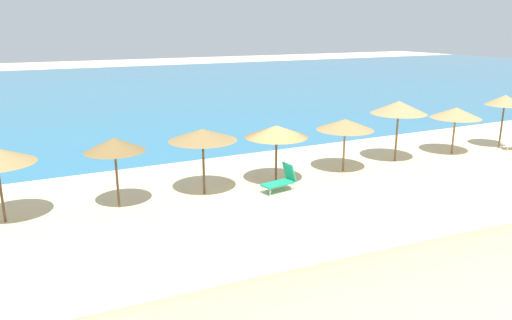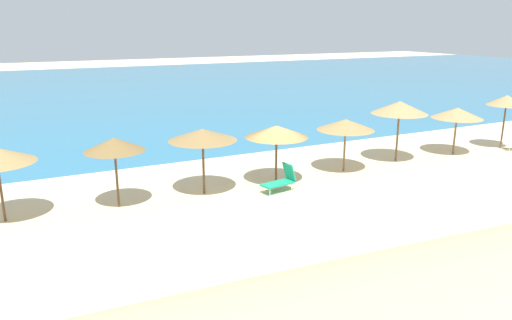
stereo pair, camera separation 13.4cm
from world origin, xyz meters
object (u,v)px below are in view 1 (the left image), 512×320
beach_umbrella_2 (114,145)px  beach_umbrella_7 (456,113)px  lounge_chair_0 (281,180)px  beach_umbrella_3 (203,135)px  beach_umbrella_4 (276,132)px  beach_umbrella_5 (345,125)px  beach_umbrella_8 (505,100)px  beach_umbrella_6 (399,107)px

beach_umbrella_2 → beach_umbrella_7: bearing=0.5°
beach_umbrella_7 → lounge_chair_0: size_ratio=1.68×
beach_umbrella_2 → beach_umbrella_7: beach_umbrella_2 is taller
beach_umbrella_3 → beach_umbrella_4: size_ratio=1.02×
beach_umbrella_3 → beach_umbrella_5: bearing=0.8°
beach_umbrella_4 → lounge_chair_0: bearing=-107.1°
beach_umbrella_2 → beach_umbrella_4: size_ratio=1.00×
beach_umbrella_7 → beach_umbrella_8: (3.22, -0.28, 0.46)m
beach_umbrella_3 → beach_umbrella_5: beach_umbrella_3 is taller
beach_umbrella_2 → beach_umbrella_3: 3.32m
beach_umbrella_6 → beach_umbrella_7: beach_umbrella_6 is taller
beach_umbrella_3 → beach_umbrella_4: beach_umbrella_3 is taller
beach_umbrella_4 → beach_umbrella_8: bearing=-0.1°
beach_umbrella_7 → lounge_chair_0: 11.00m
beach_umbrella_5 → beach_umbrella_7: (6.88, 0.01, -0.02)m
beach_umbrella_7 → beach_umbrella_8: bearing=-5.0°
beach_umbrella_4 → lounge_chair_0: (-0.30, -0.97, -1.75)m
beach_umbrella_5 → beach_umbrella_8: beach_umbrella_8 is taller
beach_umbrella_4 → beach_umbrella_5: bearing=3.8°
beach_umbrella_2 → beach_umbrella_6: 13.35m
beach_umbrella_6 → beach_umbrella_7: bearing=-3.4°
beach_umbrella_4 → beach_umbrella_7: size_ratio=1.03×
beach_umbrella_4 → beach_umbrella_7: bearing=1.4°
beach_umbrella_5 → beach_umbrella_8: (10.10, -0.27, 0.45)m
beach_umbrella_3 → lounge_chair_0: size_ratio=1.76×
beach_umbrella_2 → beach_umbrella_8: beach_umbrella_8 is taller
beach_umbrella_4 → beach_umbrella_5: (3.62, 0.24, -0.08)m
beach_umbrella_5 → beach_umbrella_6: size_ratio=0.87×
lounge_chair_0 → beach_umbrella_2: bearing=69.5°
beach_umbrella_2 → beach_umbrella_3: beach_umbrella_3 is taller
beach_umbrella_7 → beach_umbrella_2: bearing=-179.5°
beach_umbrella_2 → beach_umbrella_7: (16.96, 0.15, -0.22)m
beach_umbrella_4 → beach_umbrella_5: beach_umbrella_4 is taller
beach_umbrella_2 → beach_umbrella_7: size_ratio=1.03×
beach_umbrella_2 → beach_umbrella_8: bearing=-0.4°
beach_umbrella_2 → beach_umbrella_3: bearing=0.6°
beach_umbrella_2 → lounge_chair_0: size_ratio=1.73×
beach_umbrella_7 → beach_umbrella_3: bearing=-179.5°
beach_umbrella_4 → beach_umbrella_7: (10.51, 0.25, -0.10)m
beach_umbrella_4 → beach_umbrella_6: size_ratio=0.88×
beach_umbrella_2 → beach_umbrella_5: beach_umbrella_2 is taller
beach_umbrella_4 → lounge_chair_0: 2.02m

